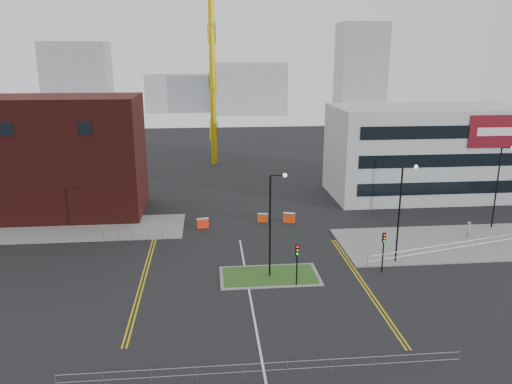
{
  "coord_description": "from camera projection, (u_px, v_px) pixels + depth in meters",
  "views": [
    {
      "loc": [
        -3.01,
        -31.39,
        18.59
      ],
      "look_at": [
        1.73,
        17.46,
        5.0
      ],
      "focal_mm": 35.0,
      "sensor_mm": 36.0,
      "label": 1
    }
  ],
  "objects": [
    {
      "name": "ground",
      "position": [
        256.0,
        326.0,
        35.36
      ],
      "size": [
        200.0,
        200.0,
        0.0
      ],
      "primitive_type": "plane",
      "color": "black",
      "rests_on": "ground"
    },
    {
      "name": "pavement_left",
      "position": [
        55.0,
        230.0,
        54.58
      ],
      "size": [
        28.0,
        8.0,
        0.12
      ],
      "primitive_type": "cube",
      "color": "slate",
      "rests_on": "ground"
    },
    {
      "name": "pavement_right",
      "position": [
        457.0,
        243.0,
        50.82
      ],
      "size": [
        24.0,
        10.0,
        0.12
      ],
      "primitive_type": "cube",
      "color": "slate",
      "rests_on": "ground"
    },
    {
      "name": "island_kerb",
      "position": [
        270.0,
        276.0,
        43.2
      ],
      "size": [
        8.6,
        4.6,
        0.08
      ],
      "primitive_type": "cube",
      "color": "slate",
      "rests_on": "ground"
    },
    {
      "name": "grass_island",
      "position": [
        270.0,
        276.0,
        43.2
      ],
      "size": [
        8.0,
        4.0,
        0.12
      ],
      "primitive_type": "cube",
      "color": "#2B541C",
      "rests_on": "ground"
    },
    {
      "name": "brick_building",
      "position": [
        37.0,
        158.0,
        58.25
      ],
      "size": [
        24.2,
        10.07,
        14.24
      ],
      "color": "#421110",
      "rests_on": "ground"
    },
    {
      "name": "office_block",
      "position": [
        425.0,
        151.0,
        66.85
      ],
      "size": [
        25.0,
        12.2,
        12.0
      ],
      "color": "#A7A9AB",
      "rests_on": "ground"
    },
    {
      "name": "tower_crane",
      "position": [
        247.0,
        10.0,
        80.48
      ],
      "size": [
        52.03,
        12.08,
        36.86
      ],
      "color": "gold",
      "rests_on": "ground"
    },
    {
      "name": "streetlamp_island",
      "position": [
        273.0,
        217.0,
        41.79
      ],
      "size": [
        1.46,
        0.36,
        9.18
      ],
      "color": "black",
      "rests_on": "ground"
    },
    {
      "name": "streetlamp_right_near",
      "position": [
        402.0,
        206.0,
        44.83
      ],
      "size": [
        1.46,
        0.36,
        9.18
      ],
      "color": "black",
      "rests_on": "ground"
    },
    {
      "name": "streetlamp_right_far",
      "position": [
        499.0,
        181.0,
        53.8
      ],
      "size": [
        1.46,
        0.36,
        9.18
      ],
      "color": "black",
      "rests_on": "ground"
    },
    {
      "name": "traffic_light_island",
      "position": [
        297.0,
        257.0,
        40.78
      ],
      "size": [
        0.28,
        0.33,
        3.65
      ],
      "color": "black",
      "rests_on": "ground"
    },
    {
      "name": "traffic_light_right",
      "position": [
        384.0,
        245.0,
        43.44
      ],
      "size": [
        0.28,
        0.33,
        3.65
      ],
      "color": "black",
      "rests_on": "ground"
    },
    {
      "name": "railing_front",
      "position": [
        265.0,
        367.0,
        29.39
      ],
      "size": [
        24.05,
        0.05,
        1.1
      ],
      "color": "gray",
      "rests_on": "ground"
    },
    {
      "name": "railing_left",
      "position": [
        133.0,
        234.0,
        51.4
      ],
      "size": [
        6.05,
        0.05,
        1.1
      ],
      "color": "gray",
      "rests_on": "ground"
    },
    {
      "name": "railing_right",
      "position": [
        455.0,
        245.0,
        48.09
      ],
      "size": [
        19.05,
        5.05,
        1.1
      ],
      "color": "gray",
      "rests_on": "ground"
    },
    {
      "name": "centre_line",
      "position": [
        253.0,
        312.0,
        37.27
      ],
      "size": [
        0.15,
        30.0,
        0.01
      ],
      "primitive_type": "cube",
      "color": "silver",
      "rests_on": "ground"
    },
    {
      "name": "yellow_left_a",
      "position": [
        144.0,
        272.0,
        44.11
      ],
      "size": [
        0.12,
        24.0,
        0.01
      ],
      "primitive_type": "cube",
      "color": "gold",
      "rests_on": "ground"
    },
    {
      "name": "yellow_left_b",
      "position": [
        147.0,
        272.0,
        44.14
      ],
      "size": [
        0.12,
        24.0,
        0.01
      ],
      "primitive_type": "cube",
      "color": "gold",
      "rests_on": "ground"
    },
    {
      "name": "yellow_right_a",
      "position": [
        361.0,
        283.0,
        41.99
      ],
      "size": [
        0.12,
        20.0,
        0.01
      ],
      "primitive_type": "cube",
      "color": "gold",
      "rests_on": "ground"
    },
    {
      "name": "yellow_right_b",
      "position": [
        364.0,
        283.0,
        42.02
      ],
      "size": [
        0.12,
        20.0,
        0.01
      ],
      "primitive_type": "cube",
      "color": "gold",
      "rests_on": "ground"
    },
    {
      "name": "skyline_a",
      "position": [
        78.0,
        81.0,
        143.8
      ],
      "size": [
        18.0,
        12.0,
        22.0
      ],
      "primitive_type": "cube",
      "color": "gray",
      "rests_on": "ground"
    },
    {
      "name": "skyline_b",
      "position": [
        248.0,
        89.0,
        158.85
      ],
      "size": [
        24.0,
        12.0,
        16.0
      ],
      "primitive_type": "cube",
      "color": "gray",
      "rests_on": "ground"
    },
    {
      "name": "skyline_c",
      "position": [
        360.0,
        69.0,
        155.71
      ],
      "size": [
        14.0,
        12.0,
        28.0
      ],
      "primitive_type": "cube",
      "color": "gray",
      "rests_on": "ground"
    },
    {
      "name": "skyline_d",
      "position": [
        192.0,
        93.0,
        167.3
      ],
      "size": [
        30.0,
        12.0,
        12.0
      ],
      "primitive_type": "cube",
      "color": "gray",
      "rests_on": "ground"
    },
    {
      "name": "pedestrian",
      "position": [
        469.0,
        230.0,
        51.89
      ],
      "size": [
        0.78,
        0.78,
        1.83
      ],
      "primitive_type": "imported",
      "rotation": [
        0.0,
        0.0,
        0.79
      ],
      "color": "#CE859C",
      "rests_on": "ground"
    },
    {
      "name": "barrier_left",
      "position": [
        203.0,
        223.0,
        55.15
      ],
      "size": [
        1.35,
        0.68,
        1.08
      ],
      "color": "#FF2E0E",
      "rests_on": "ground"
    },
    {
      "name": "barrier_mid",
      "position": [
        263.0,
        217.0,
        57.16
      ],
      "size": [
        1.2,
        0.52,
        0.98
      ],
      "color": "#DD3E0C",
      "rests_on": "ground"
    },
    {
      "name": "barrier_right",
      "position": [
        289.0,
        217.0,
        56.96
      ],
      "size": [
        1.4,
        0.86,
        1.12
      ],
      "color": "#FD460E",
      "rests_on": "ground"
    }
  ]
}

